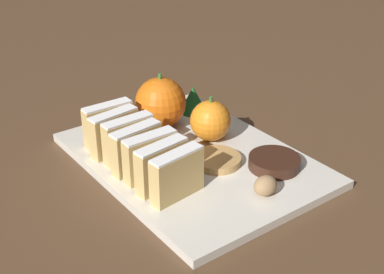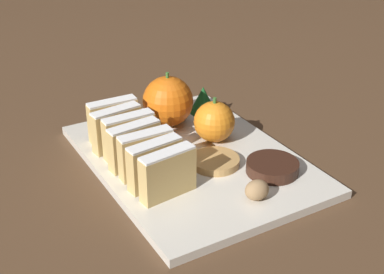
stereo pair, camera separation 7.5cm
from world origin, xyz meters
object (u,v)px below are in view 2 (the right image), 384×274
object	(u,v)px
orange_near	(214,122)
chocolate_cookie	(272,167)
walnut	(257,190)
orange_far	(168,101)

from	to	relation	value
orange_near	chocolate_cookie	distance (m)	0.12
walnut	chocolate_cookie	bearing A→B (deg)	36.19
orange_near	orange_far	distance (m)	0.09
chocolate_cookie	orange_far	bearing A→B (deg)	104.99
orange_near	chocolate_cookie	xyz separation A→B (m)	(0.02, -0.12, -0.02)
orange_far	walnut	distance (m)	0.24
orange_near	chocolate_cookie	world-z (taller)	orange_near
orange_near	walnut	size ratio (longest dim) A/B	2.18
orange_near	chocolate_cookie	size ratio (longest dim) A/B	0.98
orange_far	walnut	xyz separation A→B (m)	(-0.00, -0.24, -0.03)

